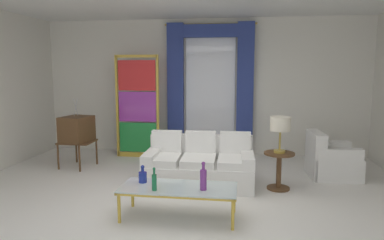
# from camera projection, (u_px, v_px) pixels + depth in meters

# --- Properties ---
(ground_plane) EXTENTS (16.00, 16.00, 0.00)m
(ground_plane) POSITION_uv_depth(u_px,v_px,m) (179.00, 199.00, 5.25)
(ground_plane) COLOR white
(wall_rear) EXTENTS (8.00, 0.12, 3.00)m
(wall_rear) POSITION_uv_depth(u_px,v_px,m) (203.00, 87.00, 8.04)
(wall_rear) COLOR white
(wall_rear) RESTS_ON ground
(curtained_window) EXTENTS (2.00, 0.17, 2.70)m
(curtained_window) POSITION_uv_depth(u_px,v_px,m) (210.00, 76.00, 7.82)
(curtained_window) COLOR white
(curtained_window) RESTS_ON ground
(couch_white_long) EXTENTS (1.78, 0.97, 0.86)m
(couch_white_long) POSITION_uv_depth(u_px,v_px,m) (200.00, 166.00, 5.90)
(couch_white_long) COLOR white
(couch_white_long) RESTS_ON ground
(coffee_table) EXTENTS (1.48, 0.62, 0.41)m
(coffee_table) POSITION_uv_depth(u_px,v_px,m) (179.00, 189.00, 4.54)
(coffee_table) COLOR silver
(coffee_table) RESTS_ON ground
(bottle_blue_decanter) EXTENTS (0.06, 0.06, 0.29)m
(bottle_blue_decanter) POSITION_uv_depth(u_px,v_px,m) (154.00, 181.00, 4.38)
(bottle_blue_decanter) COLOR #196B3D
(bottle_blue_decanter) RESTS_ON coffee_table
(bottle_crystal_tall) EXTENTS (0.08, 0.08, 0.36)m
(bottle_crystal_tall) POSITION_uv_depth(u_px,v_px,m) (203.00, 178.00, 4.40)
(bottle_crystal_tall) COLOR #753384
(bottle_crystal_tall) RESTS_ON coffee_table
(bottle_amber_squat) EXTENTS (0.11, 0.11, 0.23)m
(bottle_amber_squat) POSITION_uv_depth(u_px,v_px,m) (143.00, 176.00, 4.70)
(bottle_amber_squat) COLOR navy
(bottle_amber_squat) RESTS_ON coffee_table
(vintage_tv) EXTENTS (0.62, 0.67, 1.35)m
(vintage_tv) POSITION_uv_depth(u_px,v_px,m) (77.00, 130.00, 6.88)
(vintage_tv) COLOR brown
(vintage_tv) RESTS_ON ground
(armchair_white) EXTENTS (0.85, 0.85, 0.80)m
(armchair_white) POSITION_uv_depth(u_px,v_px,m) (330.00, 161.00, 6.31)
(armchair_white) COLOR white
(armchair_white) RESTS_ON ground
(stained_glass_divider) EXTENTS (0.95, 0.05, 2.20)m
(stained_glass_divider) POSITION_uv_depth(u_px,v_px,m) (137.00, 109.00, 7.63)
(stained_glass_divider) COLOR gold
(stained_glass_divider) RESTS_ON ground
(peacock_figurine) EXTENTS (0.44, 0.60, 0.50)m
(peacock_figurine) POSITION_uv_depth(u_px,v_px,m) (159.00, 151.00, 7.33)
(peacock_figurine) COLOR beige
(peacock_figurine) RESTS_ON ground
(round_side_table) EXTENTS (0.48, 0.48, 0.59)m
(round_side_table) POSITION_uv_depth(u_px,v_px,m) (279.00, 167.00, 5.63)
(round_side_table) COLOR brown
(round_side_table) RESTS_ON ground
(table_lamp_brass) EXTENTS (0.32, 0.32, 0.57)m
(table_lamp_brass) POSITION_uv_depth(u_px,v_px,m) (280.00, 125.00, 5.54)
(table_lamp_brass) COLOR #B29338
(table_lamp_brass) RESTS_ON round_side_table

